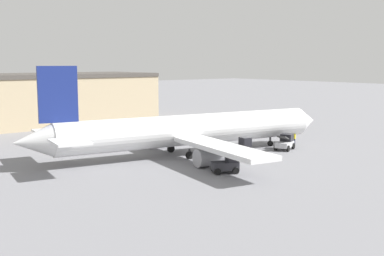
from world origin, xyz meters
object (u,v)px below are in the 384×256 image
(airplane, at_px, (185,131))
(pushback_tug, at_px, (227,163))
(ground_crew_worker, at_px, (294,138))
(belt_loader_truck, at_px, (285,142))
(baggage_tug, at_px, (242,149))

(airplane, height_order, pushback_tug, airplane)
(ground_crew_worker, distance_m, belt_loader_truck, 3.89)
(ground_crew_worker, xyz_separation_m, baggage_tug, (-11.63, -1.60, 0.09))
(belt_loader_truck, relative_size, pushback_tug, 1.11)
(pushback_tug, bearing_deg, baggage_tug, 62.29)
(baggage_tug, bearing_deg, pushback_tug, -134.70)
(baggage_tug, relative_size, belt_loader_truck, 0.78)
(airplane, bearing_deg, ground_crew_worker, -3.55)
(ground_crew_worker, distance_m, baggage_tug, 11.74)
(ground_crew_worker, xyz_separation_m, pushback_tug, (-18.51, -6.40, 0.08))
(airplane, relative_size, ground_crew_worker, 22.91)
(baggage_tug, bearing_deg, belt_loader_truck, 11.40)
(baggage_tug, xyz_separation_m, belt_loader_truck, (8.02, 0.14, -0.08))
(ground_crew_worker, relative_size, pushback_tug, 0.57)
(ground_crew_worker, bearing_deg, pushback_tug, -9.01)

